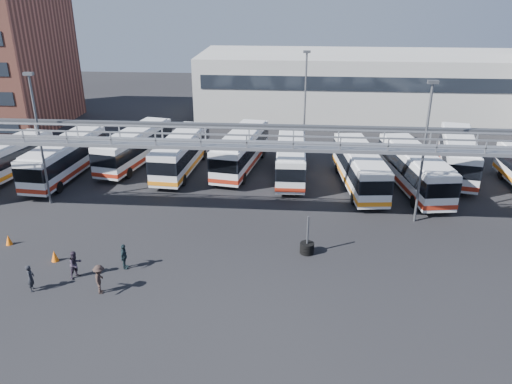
# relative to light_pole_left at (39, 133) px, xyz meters

# --- Properties ---
(ground) EXTENTS (140.00, 140.00, 0.00)m
(ground) POSITION_rel_light_pole_left_xyz_m (16.00, -8.00, -5.73)
(ground) COLOR black
(ground) RESTS_ON ground
(gantry) EXTENTS (51.40, 5.15, 7.10)m
(gantry) POSITION_rel_light_pole_left_xyz_m (16.00, -2.13, -0.22)
(gantry) COLOR gray
(gantry) RESTS_ON ground
(warehouse) EXTENTS (42.00, 14.00, 8.00)m
(warehouse) POSITION_rel_light_pole_left_xyz_m (28.00, 30.00, -1.73)
(warehouse) COLOR #9E9E99
(warehouse) RESTS_ON ground
(light_pole_left) EXTENTS (0.70, 0.35, 10.21)m
(light_pole_left) POSITION_rel_light_pole_left_xyz_m (0.00, 0.00, 0.00)
(light_pole_left) COLOR #4C4F54
(light_pole_left) RESTS_ON ground
(light_pole_mid) EXTENTS (0.70, 0.35, 10.21)m
(light_pole_mid) POSITION_rel_light_pole_left_xyz_m (28.00, -1.00, 0.00)
(light_pole_mid) COLOR #4C4F54
(light_pole_mid) RESTS_ON ground
(light_pole_back) EXTENTS (0.70, 0.35, 10.21)m
(light_pole_back) POSITION_rel_light_pole_left_xyz_m (20.00, 14.00, 0.00)
(light_pole_back) COLOR #4C4F54
(light_pole_back) RESTS_ON ground
(bus_0) EXTENTS (4.56, 11.05, 3.27)m
(bus_0) POSITION_rel_light_pole_left_xyz_m (-6.20, 4.65, -3.92)
(bus_0) COLOR silver
(bus_0) RESTS_ON ground
(bus_1) EXTENTS (3.53, 11.38, 3.40)m
(bus_1) POSITION_rel_light_pole_left_xyz_m (-1.09, 5.71, -3.84)
(bus_1) COLOR silver
(bus_1) RESTS_ON ground
(bus_2) EXTENTS (4.69, 11.34, 3.36)m
(bus_2) POSITION_rel_light_pole_left_xyz_m (4.03, 9.51, -3.87)
(bus_2) COLOR silver
(bus_2) RESTS_ON ground
(bus_3) EXTENTS (3.37, 11.22, 3.36)m
(bus_3) POSITION_rel_light_pole_left_xyz_m (8.81, 8.08, -3.87)
(bus_3) COLOR silver
(bus_3) RESTS_ON ground
(bus_4) EXTENTS (4.43, 11.60, 3.44)m
(bus_4) POSITION_rel_light_pole_left_xyz_m (14.20, 9.01, -3.82)
(bus_4) COLOR silver
(bus_4) RESTS_ON ground
(bus_5) EXTENTS (2.49, 10.58, 3.21)m
(bus_5) POSITION_rel_light_pole_left_xyz_m (18.82, 7.45, -3.95)
(bus_5) COLOR silver
(bus_5) RESTS_ON ground
(bus_6) EXTENTS (3.72, 11.26, 3.36)m
(bus_6) POSITION_rel_light_pole_left_xyz_m (24.60, 5.28, -3.87)
(bus_6) COLOR silver
(bus_6) RESTS_ON ground
(bus_7) EXTENTS (4.34, 11.61, 3.45)m
(bus_7) POSITION_rel_light_pole_left_xyz_m (29.05, 5.13, -3.82)
(bus_7) COLOR silver
(bus_7) RESTS_ON ground
(bus_8) EXTENTS (5.00, 11.87, 3.51)m
(bus_8) POSITION_rel_light_pole_left_xyz_m (33.71, 9.11, -3.78)
(bus_8) COLOR silver
(bus_8) RESTS_ON ground
(pedestrian_a) EXTENTS (0.53, 0.67, 1.62)m
(pedestrian_a) POSITION_rel_light_pole_left_xyz_m (4.54, -11.80, -4.92)
(pedestrian_a) COLOR black
(pedestrian_a) RESTS_ON ground
(pedestrian_b) EXTENTS (0.97, 1.04, 1.70)m
(pedestrian_b) POSITION_rel_light_pole_left_xyz_m (6.48, -10.26, -4.88)
(pedestrian_b) COLOR #2D2432
(pedestrian_b) RESTS_ON ground
(pedestrian_c) EXTENTS (0.89, 1.24, 1.74)m
(pedestrian_c) POSITION_rel_light_pole_left_xyz_m (8.50, -11.71, -4.86)
(pedestrian_c) COLOR #2E231F
(pedestrian_c) RESTS_ON ground
(pedestrian_d) EXTENTS (0.48, 0.98, 1.63)m
(pedestrian_d) POSITION_rel_light_pole_left_xyz_m (9.01, -9.08, -4.91)
(pedestrian_d) COLOR #1A292F
(pedestrian_d) RESTS_ON ground
(cone_left) EXTENTS (0.57, 0.57, 0.72)m
(cone_left) POSITION_rel_light_pole_left_xyz_m (4.36, -8.58, -5.37)
(cone_left) COLOR orange
(cone_left) RESTS_ON ground
(cone_right) EXTENTS (0.54, 0.54, 0.69)m
(cone_right) POSITION_rel_light_pole_left_xyz_m (0.35, -6.76, -5.38)
(cone_right) COLOR orange
(cone_right) RESTS_ON ground
(tire_stack) EXTENTS (0.91, 0.91, 2.61)m
(tire_stack) POSITION_rel_light_pole_left_xyz_m (20.09, -6.34, -5.29)
(tire_stack) COLOR black
(tire_stack) RESTS_ON ground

